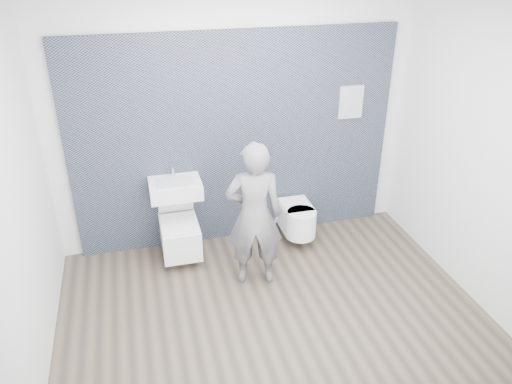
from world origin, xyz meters
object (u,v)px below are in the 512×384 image
object	(u,v)px
toilet_rounded	(298,219)
visitor	(254,215)
washbasin	(175,188)
toilet_square	(180,234)

from	to	relation	value
toilet_rounded	visitor	bearing A→B (deg)	-138.47
washbasin	toilet_square	xyz separation A→B (m)	(-0.00, -0.09, -0.53)
washbasin	visitor	bearing A→B (deg)	-45.16
toilet_square	visitor	distance (m)	1.04
toilet_square	toilet_rounded	distance (m)	1.37
toilet_square	visitor	world-z (taller)	visitor
washbasin	toilet_rounded	bearing A→B (deg)	-3.95
toilet_square	toilet_rounded	world-z (taller)	toilet_square
toilet_square	toilet_rounded	xyz separation A→B (m)	(1.37, -0.01, -0.00)
visitor	toilet_rounded	bearing A→B (deg)	-127.68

